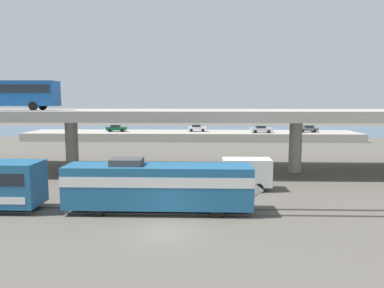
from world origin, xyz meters
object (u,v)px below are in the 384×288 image
train_locomotive (168,184)px  parked_car_2 (308,129)px  parked_car_0 (261,129)px  parked_car_1 (116,128)px  transit_bus_on_overpass (6,93)px  parked_car_3 (197,128)px  service_truck_west (237,173)px

train_locomotive → parked_car_2: train_locomotive is taller
parked_car_0 → parked_car_1: size_ratio=1.05×
train_locomotive → transit_bus_on_overpass: 26.21m
parked_car_1 → transit_bus_on_overpass: bearing=-96.4°
parked_car_0 → parked_car_1: 31.55m
parked_car_0 → parked_car_3: (-13.73, 2.71, -0.00)m
parked_car_2 → parked_car_3: (-23.95, 1.07, -0.00)m
transit_bus_on_overpass → parked_car_2: bearing=-141.9°
service_truck_west → parked_car_2: size_ratio=1.61×
parked_car_1 → parked_car_2: size_ratio=1.02×
parked_car_1 → parked_car_3: bearing=3.0°
service_truck_west → parked_car_2: parked_car_2 is taller
train_locomotive → parked_car_1: train_locomotive is taller
service_truck_west → parked_car_1: 49.02m
transit_bus_on_overpass → parked_car_2: transit_bus_on_overpass is taller
parked_car_1 → parked_car_3: (17.77, 0.95, 0.00)m
parked_car_1 → parked_car_2: 41.72m
service_truck_west → transit_bus_on_overpass: bearing=-16.0°
transit_bus_on_overpass → parked_car_2: 58.54m
parked_car_0 → parked_car_2: size_ratio=1.08×
service_truck_west → parked_car_0: bearing=-102.2°
parked_car_1 → parked_car_2: (41.72, -0.12, 0.00)m
transit_bus_on_overpass → parked_car_3: size_ratio=2.93×
parked_car_0 → parked_car_1: bearing=176.8°
train_locomotive → parked_car_3: bearing=88.5°
parked_car_1 → parked_car_2: same height
transit_bus_on_overpass → parked_car_0: bearing=-136.1°
parked_car_2 → transit_bus_on_overpass: bearing=38.1°
transit_bus_on_overpass → service_truck_west: 28.66m
parked_car_0 → parked_car_1: (-31.50, 1.77, -0.00)m
parked_car_1 → parked_car_3: 17.79m
service_truck_west → parked_car_0: (9.03, 41.78, 0.85)m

